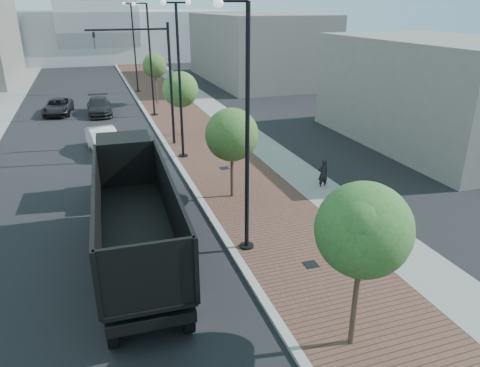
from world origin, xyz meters
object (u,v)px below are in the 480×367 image
object	(u,v)px
dump_truck	(130,194)
white_sedan	(104,140)
dark_car_mid	(58,107)
pedestrian	(323,174)

from	to	relation	value
dump_truck	white_sedan	xyz separation A→B (m)	(-0.62, 11.23, -0.70)
white_sedan	dark_car_mid	world-z (taller)	white_sedan
pedestrian	dark_car_mid	bearing A→B (deg)	-65.96
pedestrian	white_sedan	bearing A→B (deg)	-51.15
dark_car_mid	pedestrian	distance (m)	26.69
white_sedan	pedestrian	xyz separation A→B (m)	(10.52, -10.18, 0.03)
white_sedan	dark_car_mid	distance (m)	13.08
white_sedan	pedestrian	bearing A→B (deg)	-52.69
dump_truck	dark_car_mid	world-z (taller)	dump_truck
dark_car_mid	pedestrian	world-z (taller)	pedestrian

